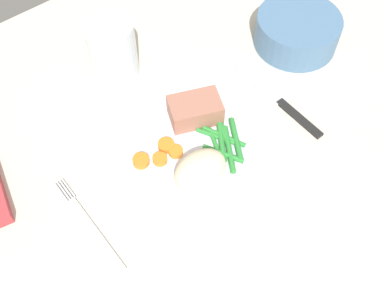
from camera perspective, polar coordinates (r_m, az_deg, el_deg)
name	(u,v)px	position (r cm, az deg, el deg)	size (l,w,h in cm)	color
dining_table	(215,147)	(70.69, 2.85, -0.39)	(120.00, 90.00, 2.00)	beige
dinner_plate	(192,151)	(68.10, 0.00, -0.84)	(25.97, 25.97, 1.60)	white
meat_portion	(193,111)	(69.10, 0.15, 4.08)	(7.70, 5.03, 3.59)	#A86B56
mashed_potatoes	(200,170)	(62.85, 1.00, -3.26)	(7.86, 5.61, 4.46)	beige
carrot_slices	(159,154)	(66.45, -4.07, -1.26)	(7.13, 4.09, 0.99)	orange
green_beans	(225,142)	(67.67, 4.09, 0.22)	(7.20, 9.74, 0.87)	#2D8C38
fork	(89,224)	(64.68, -12.57, -9.66)	(1.44, 16.60, 0.40)	silver
knife	(276,98)	(76.00, 10.32, 5.59)	(1.70, 20.50, 0.64)	black
water_glass	(113,52)	(76.97, -9.74, 11.12)	(7.77, 7.77, 9.98)	silver
salad_bowl	(297,29)	(83.46, 12.92, 13.66)	(14.42, 14.42, 5.63)	#4C7299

